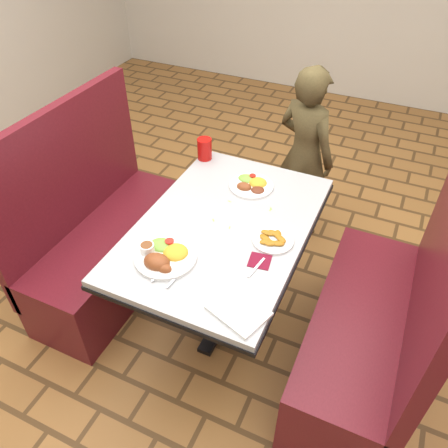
{
  "coord_description": "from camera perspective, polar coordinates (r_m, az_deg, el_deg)",
  "views": [
    {
      "loc": [
        0.69,
        -1.5,
        2.15
      ],
      "look_at": [
        0.0,
        0.0,
        0.75
      ],
      "focal_mm": 35.0,
      "sensor_mm": 36.0,
      "label": 1
    }
  ],
  "objects": [
    {
      "name": "fork_utensil",
      "position": [
        1.92,
        -7.61,
        -6.32
      ],
      "size": [
        0.07,
        0.14,
        0.0
      ],
      "primitive_type": "cube",
      "rotation": [
        0.0,
        0.0,
        -0.42
      ],
      "color": "#B9B9BD",
      "rests_on": "dining_table"
    },
    {
      "name": "diner_person",
      "position": [
        3.0,
        10.47,
        8.79
      ],
      "size": [
        0.52,
        0.45,
        1.22
      ],
      "primitive_type": "imported",
      "rotation": [
        0.0,
        0.0,
        2.73
      ],
      "color": "brown",
      "rests_on": "ground"
    },
    {
      "name": "plantain_plate",
      "position": [
        2.07,
        6.42,
        -2.01
      ],
      "size": [
        0.2,
        0.2,
        0.03
      ],
      "rotation": [
        0.0,
        0.0,
        0.26
      ],
      "color": "white",
      "rests_on": "dining_table"
    },
    {
      "name": "spoon_utensil",
      "position": [
        1.94,
        4.25,
        -5.67
      ],
      "size": [
        0.03,
        0.14,
        0.0
      ],
      "primitive_type": "cube",
      "rotation": [
        0.0,
        0.0,
        -0.17
      ],
      "color": "silver",
      "rests_on": "dining_table"
    },
    {
      "name": "knife_utensil",
      "position": [
        1.91,
        -6.12,
        -6.75
      ],
      "size": [
        0.03,
        0.16,
        0.0
      ],
      "primitive_type": "cube",
      "rotation": [
        0.0,
        0.0,
        -0.11
      ],
      "color": "silver",
      "rests_on": "dining_table"
    },
    {
      "name": "maroon_napkin",
      "position": [
        1.97,
        4.69,
        -4.83
      ],
      "size": [
        0.11,
        0.11,
        0.0
      ],
      "primitive_type": "cube",
      "rotation": [
        0.0,
        0.0,
        0.15
      ],
      "color": "maroon",
      "rests_on": "dining_table"
    },
    {
      "name": "near_dinner_plate",
      "position": [
        1.98,
        -7.86,
        -3.87
      ],
      "size": [
        0.28,
        0.28,
        0.09
      ],
      "rotation": [
        0.0,
        0.0,
        0.32
      ],
      "color": "white",
      "rests_on": "dining_table"
    },
    {
      "name": "far_dinner_plate",
      "position": [
        2.4,
        3.65,
        5.35
      ],
      "size": [
        0.24,
        0.24,
        0.06
      ],
      "rotation": [
        0.0,
        0.0,
        0.42
      ],
      "color": "white",
      "rests_on": "dining_table"
    },
    {
      "name": "dining_table",
      "position": [
        2.22,
        0.0,
        -1.89
      ],
      "size": [
        0.81,
        1.21,
        0.75
      ],
      "color": "#ACAEB1",
      "rests_on": "ground"
    },
    {
      "name": "booth_bench_right",
      "position": [
        2.36,
        18.43,
        -13.14
      ],
      "size": [
        0.47,
        1.2,
        1.17
      ],
      "color": "maroon",
      "rests_on": "ground"
    },
    {
      "name": "red_tumbler",
      "position": [
        2.63,
        -2.55,
        9.78
      ],
      "size": [
        0.09,
        0.09,
        0.13
      ],
      "primitive_type": "cylinder",
      "color": "#BA0F0C",
      "rests_on": "dining_table"
    },
    {
      "name": "lettuce_shreds",
      "position": [
        2.19,
        1.61,
        0.66
      ],
      "size": [
        0.28,
        0.32,
        0.0
      ],
      "primitive_type": null,
      "color": "#93C74F",
      "rests_on": "dining_table"
    },
    {
      "name": "booth_bench_left",
      "position": [
        2.78,
        -15.12,
        -2.17
      ],
      "size": [
        0.47,
        1.2,
        1.17
      ],
      "color": "maroon",
      "rests_on": "ground"
    },
    {
      "name": "paper_napkin",
      "position": [
        1.78,
        1.92,
        -11.23
      ],
      "size": [
        0.27,
        0.23,
        0.01
      ],
      "primitive_type": "cube",
      "rotation": [
        0.0,
        0.0,
        -0.34
      ],
      "color": "white",
      "rests_on": "dining_table"
    }
  ]
}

